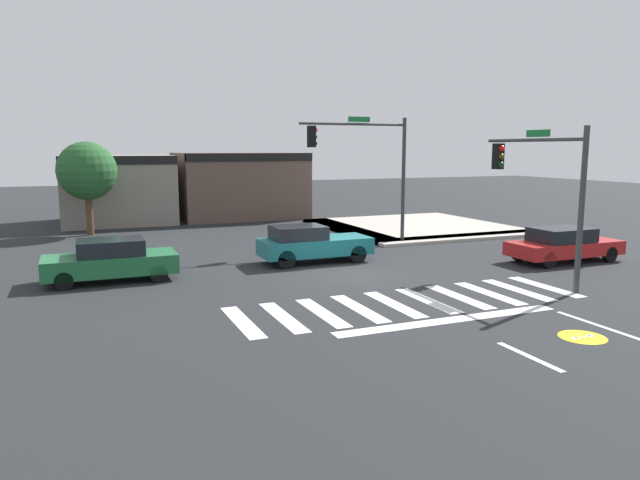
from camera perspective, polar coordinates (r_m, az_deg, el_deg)
ground_plane at (r=21.67m, az=2.63°, el=-3.24°), size 120.00×120.00×0.00m
crosswalk_near at (r=17.81m, az=8.83°, el=-6.01°), size 10.85×3.12×0.01m
bike_detector_marking at (r=15.83m, az=24.22°, el=-8.62°), size 1.14×1.14×0.01m
curb_corner_northeast at (r=33.82m, az=8.87°, el=1.19°), size 10.00×10.60×0.15m
storefront_row at (r=39.01m, az=-12.76°, el=5.12°), size 15.03×6.55×4.27m
traffic_signal_southeast at (r=21.25m, az=20.70°, el=5.87°), size 0.32×4.68×5.26m
traffic_signal_northeast at (r=27.55m, az=4.49°, el=8.18°), size 5.44×0.32×6.00m
car_teal at (r=23.52m, az=-0.85°, el=-0.35°), size 4.47×1.80×1.52m
car_green at (r=21.47m, az=-19.74°, el=-1.86°), size 4.41×1.85×1.47m
car_red at (r=25.69m, az=22.66°, el=-0.39°), size 4.71×1.86×1.39m
roadside_tree at (r=33.18m, az=-21.78°, el=6.24°), size 3.06×3.06×4.93m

